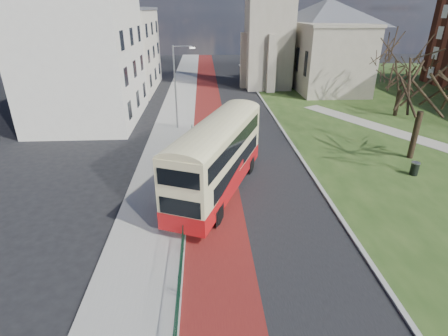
{
  "coord_description": "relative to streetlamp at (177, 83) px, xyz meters",
  "views": [
    {
      "loc": [
        -1.71,
        -16.42,
        11.23
      ],
      "look_at": [
        -0.56,
        3.69,
        2.0
      ],
      "focal_mm": 28.0,
      "sensor_mm": 36.0,
      "label": 1
    }
  ],
  "objects": [
    {
      "name": "street_block_near",
      "position": [
        -9.65,
        4.0,
        1.92
      ],
      "size": [
        10.3,
        14.3,
        13.0
      ],
      "color": "silver",
      "rests_on": "ground"
    },
    {
      "name": "ground",
      "position": [
        4.35,
        -18.0,
        -4.59
      ],
      "size": [
        160.0,
        160.0,
        0.0
      ],
      "primitive_type": "plane",
      "color": "black",
      "rests_on": "ground"
    },
    {
      "name": "kerb_west",
      "position": [
        1.35,
        2.0,
        -4.53
      ],
      "size": [
        0.25,
        120.0,
        0.13
      ],
      "primitive_type": "cube",
      "color": "#999993",
      "rests_on": "ground"
    },
    {
      "name": "bus_lane",
      "position": [
        3.15,
        2.0,
        -4.59
      ],
      "size": [
        3.4,
        120.0,
        0.01
      ],
      "primitive_type": "cube",
      "color": "#591414",
      "rests_on": "ground"
    },
    {
      "name": "pedestrian_railing",
      "position": [
        1.4,
        -14.0,
        -4.04
      ],
      "size": [
        0.07,
        24.0,
        1.12
      ],
      "color": "#0C3824",
      "rests_on": "ground"
    },
    {
      "name": "litter_bin",
      "position": [
        17.94,
        -12.02,
        -4.06
      ],
      "size": [
        0.8,
        0.8,
        0.98
      ],
      "rotation": [
        0.0,
        0.0,
        0.39
      ],
      "color": "black",
      "rests_on": "grass_green"
    },
    {
      "name": "pavement_west",
      "position": [
        -0.65,
        2.0,
        -4.53
      ],
      "size": [
        4.0,
        120.0,
        0.12
      ],
      "primitive_type": "cube",
      "color": "gray",
      "rests_on": "ground"
    },
    {
      "name": "winter_tree_near",
      "position": [
        19.45,
        -8.83,
        2.37
      ],
      "size": [
        8.6,
        8.6,
        10.0
      ],
      "rotation": [
        0.0,
        0.0,
        0.32
      ],
      "color": "black",
      "rests_on": "grass_green"
    },
    {
      "name": "road_carriageway",
      "position": [
        5.85,
        2.0,
        -4.59
      ],
      "size": [
        9.0,
        120.0,
        0.01
      ],
      "primitive_type": "cube",
      "color": "black",
      "rests_on": "ground"
    },
    {
      "name": "street_block_far",
      "position": [
        -9.65,
        20.0,
        1.17
      ],
      "size": [
        10.3,
        16.3,
        11.5
      ],
      "color": "beige",
      "rests_on": "ground"
    },
    {
      "name": "streetlamp",
      "position": [
        0.0,
        0.0,
        0.0
      ],
      "size": [
        2.13,
        0.18,
        8.0
      ],
      "color": "gray",
      "rests_on": "pavement_west"
    },
    {
      "name": "kerb_east",
      "position": [
        10.45,
        4.0,
        -4.53
      ],
      "size": [
        0.25,
        80.0,
        0.13
      ],
      "primitive_type": "cube",
      "color": "#999993",
      "rests_on": "ground"
    },
    {
      "name": "winter_tree_far",
      "position": [
        24.47,
        3.35,
        0.73
      ],
      "size": [
        6.85,
        6.85,
        7.64
      ],
      "rotation": [
        0.0,
        0.0,
        -0.42
      ],
      "color": "black",
      "rests_on": "grass_green"
    },
    {
      "name": "grass_green",
      "position": [
        30.35,
        4.0,
        -4.57
      ],
      "size": [
        40.0,
        80.0,
        0.04
      ],
      "primitive_type": "cube",
      "color": "#284217",
      "rests_on": "ground"
    },
    {
      "name": "bus",
      "position": [
        3.42,
        -13.88,
        -1.85
      ],
      "size": [
        6.73,
        11.67,
        4.81
      ],
      "rotation": [
        0.0,
        0.0,
        -0.38
      ],
      "color": "#B41013",
      "rests_on": "ground"
    }
  ]
}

